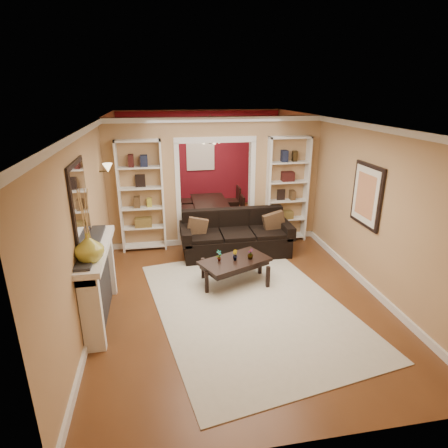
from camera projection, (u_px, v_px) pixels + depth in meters
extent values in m
plane|color=brown|center=(225.00, 264.00, 7.31)|extent=(8.00, 8.00, 0.00)
plane|color=white|center=(225.00, 121.00, 6.39)|extent=(8.00, 8.00, 0.00)
plane|color=tan|center=(200.00, 159.00, 10.56)|extent=(8.00, 0.00, 8.00)
plane|color=tan|center=(309.00, 324.00, 3.15)|extent=(8.00, 0.00, 8.00)
plane|color=tan|center=(98.00, 203.00, 6.48)|extent=(0.00, 8.00, 8.00)
plane|color=tan|center=(340.00, 192.00, 7.22)|extent=(0.00, 8.00, 8.00)
cube|color=tan|center=(215.00, 182.00, 7.96)|extent=(4.50, 0.15, 2.70)
cube|color=maroon|center=(200.00, 161.00, 10.54)|extent=(4.44, 0.04, 2.64)
cube|color=#8CA5CC|center=(200.00, 153.00, 10.43)|extent=(0.78, 0.03, 0.98)
cube|color=beige|center=(249.00, 306.00, 5.89)|extent=(3.40, 4.29, 0.01)
cube|color=black|center=(236.00, 234.00, 7.63)|extent=(2.24, 0.97, 0.87)
cube|color=brown|center=(197.00, 228.00, 7.42)|extent=(0.39, 0.12, 0.39)
cube|color=brown|center=(274.00, 222.00, 7.67)|extent=(0.44, 0.18, 0.43)
cube|color=black|center=(235.00, 271.00, 6.52)|extent=(1.33, 1.06, 0.44)
imported|color=#336626|center=(219.00, 256.00, 6.36)|extent=(0.13, 0.13, 0.21)
imported|color=#336626|center=(235.00, 255.00, 6.41)|extent=(0.10, 0.12, 0.18)
imported|color=#336626|center=(250.00, 254.00, 6.46)|extent=(0.10, 0.10, 0.18)
cube|color=white|center=(142.00, 197.00, 7.62)|extent=(0.90, 0.30, 2.30)
cube|color=white|center=(287.00, 190.00, 8.13)|extent=(0.90, 0.30, 2.30)
cube|color=white|center=(101.00, 283.00, 5.38)|extent=(0.32, 1.70, 1.16)
imported|color=#ACA637|center=(89.00, 247.00, 4.68)|extent=(0.43, 0.43, 0.38)
cube|color=silver|center=(79.00, 203.00, 4.95)|extent=(0.03, 0.95, 1.10)
cube|color=#FFE0A5|center=(105.00, 170.00, 6.85)|extent=(0.18, 0.18, 0.22)
cube|color=black|center=(366.00, 195.00, 6.22)|extent=(0.04, 0.85, 1.05)
imported|color=black|center=(211.00, 211.00, 9.58)|extent=(1.55, 0.86, 0.54)
cube|color=black|center=(190.00, 208.00, 9.15)|extent=(0.59, 0.59, 0.94)
cube|color=black|center=(234.00, 210.00, 9.36)|extent=(0.45, 0.45, 0.75)
cube|color=black|center=(188.00, 202.00, 9.70)|extent=(0.55, 0.55, 0.93)
cube|color=black|center=(230.00, 201.00, 9.90)|extent=(0.41, 0.41, 0.84)
cube|color=#3B301B|center=(206.00, 141.00, 9.13)|extent=(0.50, 0.50, 0.30)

